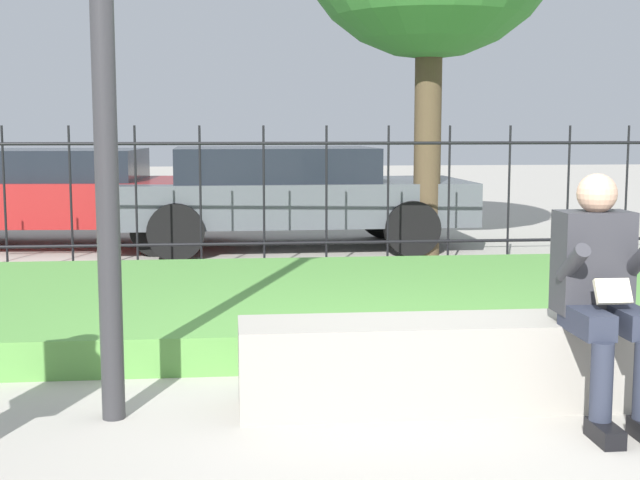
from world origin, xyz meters
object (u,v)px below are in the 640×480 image
(stone_bench, at_px, (472,367))
(person_seated_reader, at_px, (601,286))
(car_parked_center, at_px, (285,193))
(car_parked_left, at_px, (52,193))

(stone_bench, distance_m, person_seated_reader, 0.82)
(car_parked_center, bearing_deg, stone_bench, -85.76)
(car_parked_left, xyz_separation_m, car_parked_center, (2.94, -0.44, 0.02))
(stone_bench, height_order, car_parked_center, car_parked_center)
(car_parked_left, height_order, car_parked_center, car_parked_center)
(stone_bench, relative_size, car_parked_left, 0.55)
(person_seated_reader, relative_size, car_parked_center, 0.29)
(car_parked_left, bearing_deg, stone_bench, -58.81)
(person_seated_reader, bearing_deg, car_parked_center, 100.14)
(car_parked_left, bearing_deg, car_parked_center, -4.42)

